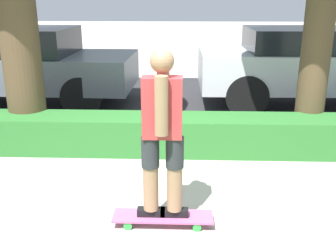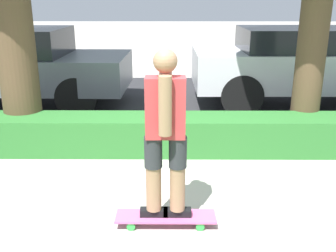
{
  "view_description": "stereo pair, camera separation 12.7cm",
  "coord_description": "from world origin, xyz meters",
  "px_view_note": "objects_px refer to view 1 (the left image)",
  "views": [
    {
      "loc": [
        0.14,
        -3.48,
        2.07
      ],
      "look_at": [
        -0.01,
        0.6,
        0.7
      ],
      "focal_mm": 42.0,
      "sensor_mm": 36.0,
      "label": 1
    },
    {
      "loc": [
        0.02,
        -3.48,
        2.07
      ],
      "look_at": [
        -0.01,
        0.6,
        0.7
      ],
      "focal_mm": 42.0,
      "sensor_mm": 36.0,
      "label": 2
    }
  ],
  "objects_px": {
    "skater_person": "(162,133)",
    "parked_car_front": "(21,64)",
    "skateboard": "(163,217)",
    "parked_car_middle": "(309,64)"
  },
  "relations": [
    {
      "from": "skater_person",
      "to": "skateboard",
      "type": "bearing_deg",
      "value": -90.0
    },
    {
      "from": "parked_car_front",
      "to": "parked_car_middle",
      "type": "relative_size",
      "value": 1.03
    },
    {
      "from": "skateboard",
      "to": "parked_car_front",
      "type": "bearing_deg",
      "value": 124.89
    },
    {
      "from": "skater_person",
      "to": "parked_car_front",
      "type": "bearing_deg",
      "value": 124.89
    },
    {
      "from": "skater_person",
      "to": "parked_car_middle",
      "type": "height_order",
      "value": "skater_person"
    },
    {
      "from": "parked_car_middle",
      "to": "parked_car_front",
      "type": "bearing_deg",
      "value": -179.93
    },
    {
      "from": "skater_person",
      "to": "parked_car_middle",
      "type": "bearing_deg",
      "value": 59.15
    },
    {
      "from": "skater_person",
      "to": "parked_car_middle",
      "type": "distance_m",
      "value": 5.03
    },
    {
      "from": "skateboard",
      "to": "skater_person",
      "type": "relative_size",
      "value": 0.6
    },
    {
      "from": "skater_person",
      "to": "parked_car_front",
      "type": "xyz_separation_m",
      "value": [
        -2.97,
        4.26,
        -0.13
      ]
    }
  ]
}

